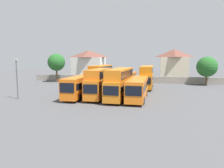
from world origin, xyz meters
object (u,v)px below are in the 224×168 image
object	(u,v)px
bus_7	(128,79)
tree_left_of_lot	(56,62)
bus_2	(99,82)
bus_4	(138,87)
bus_8	(147,76)
house_terrace_left	(89,64)
lamp_post_lot_edge	(17,76)
bus_1	(79,86)
house_terrace_centre	(174,64)
bus_5	(101,75)
bus_3	(120,82)
tree_behind_wall	(207,67)
bus_6	(114,78)

from	to	relation	value
bus_7	tree_left_of_lot	world-z (taller)	tree_left_of_lot
bus_2	bus_4	xyz separation A→B (m)	(6.43, -0.15, -0.77)
bus_8	tree_left_of_lot	world-z (taller)	tree_left_of_lot
house_terrace_left	lamp_post_lot_edge	xyz separation A→B (m)	(0.76, -37.82, -1.00)
bus_1	bus_7	distance (m)	15.03
house_terrace_centre	bus_5	bearing A→B (deg)	-131.56
bus_7	bus_8	xyz separation A→B (m)	(4.22, 0.09, 0.85)
bus_5	bus_8	xyz separation A→B (m)	(10.61, -0.23, -0.05)
house_terrace_centre	house_terrace_left	bearing A→B (deg)	179.67
bus_3	tree_behind_wall	size ratio (longest dim) A/B	1.70
bus_7	bus_8	world-z (taller)	bus_8
bus_1	bus_7	size ratio (longest dim) A/B	0.96
bus_7	bus_4	bearing A→B (deg)	16.49
house_terrace_left	tree_behind_wall	bearing A→B (deg)	-19.44
bus_5	tree_behind_wall	xyz separation A→B (m)	(24.63, 7.94, 1.75)
bus_2	tree_left_of_lot	xyz separation A→B (m)	(-18.31, 20.45, 2.79)
bus_2	bus_7	distance (m)	13.53
bus_8	house_terrace_left	xyz separation A→B (m)	(-20.42, 20.32, 1.97)
bus_1	house_terrace_centre	distance (m)	38.29
house_terrace_left	house_terrace_centre	size ratio (longest dim) A/B	1.11
bus_2	lamp_post_lot_edge	xyz separation A→B (m)	(-12.53, -4.23, 1.02)
bus_6	bus_4	bearing A→B (deg)	29.10
bus_5	bus_6	world-z (taller)	bus_5
bus_8	tree_left_of_lot	xyz separation A→B (m)	(-25.43, 7.17, 2.74)
bus_6	house_terrace_left	world-z (taller)	house_terrace_left
bus_4	tree_behind_wall	world-z (taller)	tree_behind_wall
bus_5	house_terrace_left	world-z (taller)	house_terrace_left
bus_3	house_terrace_left	world-z (taller)	house_terrace_left
bus_7	tree_behind_wall	size ratio (longest dim) A/B	1.56
house_terrace_centre	tree_left_of_lot	size ratio (longest dim) A/B	1.18
bus_4	tree_behind_wall	xyz separation A→B (m)	(14.71, 21.60, 2.62)
bus_3	bus_6	xyz separation A→B (m)	(-3.79, 13.11, -0.76)
bus_4	bus_6	xyz separation A→B (m)	(-6.76, 13.39, 0.07)
tree_behind_wall	bus_1	bearing A→B (deg)	-138.27
bus_5	house_terrace_centre	distance (m)	26.72
bus_2	tree_left_of_lot	distance (m)	27.58
bus_7	bus_8	distance (m)	4.30
bus_4	bus_7	xyz separation A→B (m)	(-3.52, 13.33, -0.03)
bus_4	bus_5	distance (m)	16.90
bus_2	tree_left_of_lot	size ratio (longest dim) A/B	1.28
bus_3	lamp_post_lot_edge	bearing A→B (deg)	-73.26
bus_4	bus_7	bearing A→B (deg)	-164.83
bus_8	bus_3	bearing A→B (deg)	-15.52
bus_2	bus_3	xyz separation A→B (m)	(3.45, 0.13, 0.06)
bus_5	lamp_post_lot_edge	size ratio (longest dim) A/B	1.85
tree_left_of_lot	bus_6	bearing A→B (deg)	-21.85
bus_1	lamp_post_lot_edge	bearing A→B (deg)	-68.95
bus_1	bus_2	world-z (taller)	bus_2
bus_8	house_terrace_centre	size ratio (longest dim) A/B	1.14
bus_1	bus_3	bearing A→B (deg)	93.42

